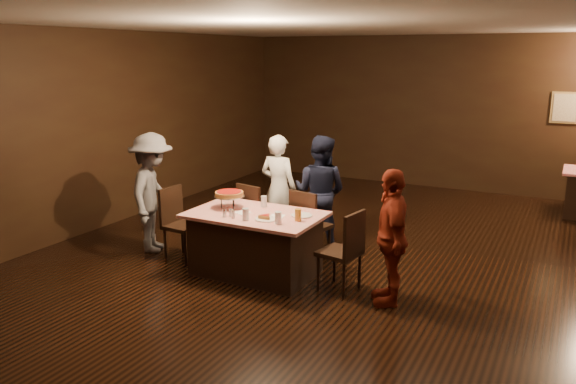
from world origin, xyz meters
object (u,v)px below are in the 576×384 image
object	(u,v)px
chair_far_right	(311,225)
glass_amber	(298,215)
chair_end_right	(339,251)
plate_empty	(302,215)
chair_far_left	(258,217)
diner_red_shirt	(391,237)
pizza_stand	(229,194)
glass_back	(264,201)
main_table	(256,243)
chair_end_left	(183,224)
glass_front_right	(278,218)
diner_white_jacket	(279,189)
diner_grey_knit	(153,193)
diner_navy_hoodie	(320,192)
glass_front_left	(246,214)

from	to	relation	value
chair_far_right	glass_amber	world-z (taller)	chair_far_right
chair_end_right	plate_empty	distance (m)	0.65
chair_far_left	diner_red_shirt	bearing A→B (deg)	172.49
chair_end_right	pizza_stand	distance (m)	1.57
chair_end_right	glass_back	xyz separation A→B (m)	(-1.15, 0.30, 0.37)
main_table	diner_red_shirt	xyz separation A→B (m)	(1.70, -0.05, 0.36)
chair_far_right	glass_back	bearing A→B (deg)	56.07
chair_end_left	glass_front_right	world-z (taller)	chair_end_left
diner_red_shirt	glass_back	size ratio (longest dim) A/B	10.63
diner_red_shirt	glass_front_right	bearing A→B (deg)	-105.22
diner_white_jacket	diner_red_shirt	bearing A→B (deg)	151.33
diner_grey_knit	glass_amber	world-z (taller)	diner_grey_knit
diner_white_jacket	plate_empty	world-z (taller)	diner_white_jacket
diner_red_shirt	diner_navy_hoodie	bearing A→B (deg)	-157.40
chair_far_left	diner_grey_knit	xyz separation A→B (m)	(-1.27, -0.65, 0.34)
diner_navy_hoodie	glass_back	world-z (taller)	diner_navy_hoodie
diner_white_jacket	diner_red_shirt	distance (m)	2.41
main_table	glass_front_right	xyz separation A→B (m)	(0.45, -0.25, 0.46)
chair_far_left	chair_end_right	distance (m)	1.68
chair_far_right	diner_grey_knit	size ratio (longest dim) A/B	0.59
glass_front_left	diner_white_jacket	bearing A→B (deg)	104.43
diner_red_shirt	glass_amber	xyz separation A→B (m)	(-1.10, -0.00, 0.10)
diner_grey_knit	glass_front_left	distance (m)	1.76
chair_end_left	diner_white_jacket	distance (m)	1.47
chair_end_right	diner_navy_hoodie	xyz separation A→B (m)	(-0.82, 1.28, 0.31)
chair_far_left	diner_grey_knit	distance (m)	1.46
main_table	diner_navy_hoodie	distance (m)	1.37
main_table	plate_empty	distance (m)	0.69
chair_far_right	glass_back	size ratio (longest dim) A/B	6.79
main_table	chair_end_left	distance (m)	1.10
pizza_stand	diner_grey_knit	bearing A→B (deg)	177.77
chair_far_left	diner_navy_hoodie	bearing A→B (deg)	-128.71
diner_grey_knit	glass_back	bearing A→B (deg)	-105.83
diner_navy_hoodie	glass_amber	bearing A→B (deg)	102.96
chair_far_right	glass_front_right	size ratio (longest dim) A/B	6.79
glass_front_right	chair_end_right	bearing A→B (deg)	21.04
pizza_stand	glass_front_right	distance (m)	0.91
diner_grey_knit	glass_back	distance (m)	1.63
main_table	chair_end_right	bearing A→B (deg)	0.00
main_table	glass_amber	size ratio (longest dim) A/B	11.43
chair_far_right	glass_amber	size ratio (longest dim) A/B	6.79
diner_white_jacket	diner_grey_knit	bearing A→B (deg)	43.79
diner_grey_knit	glass_amber	distance (m)	2.27
diner_white_jacket	glass_back	bearing A→B (deg)	110.80
diner_red_shirt	diner_grey_knit	bearing A→B (deg)	-116.94
chair_end_left	glass_front_right	size ratio (longest dim) A/B	6.79
chair_end_left	pizza_stand	size ratio (longest dim) A/B	2.50
plate_empty	chair_far_right	bearing A→B (deg)	104.04
chair_far_left	chair_far_right	bearing A→B (deg)	-166.78
glass_amber	glass_back	world-z (taller)	same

